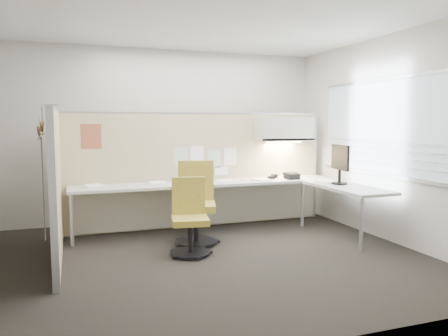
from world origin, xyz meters
name	(u,v)px	position (x,y,z in m)	size (l,w,h in m)	color
floor	(193,259)	(0.00, 0.00, -0.01)	(5.50, 4.50, 0.01)	black
ceiling	(191,16)	(0.00, 0.00, 2.80)	(5.50, 4.50, 0.01)	white
wall_back	(156,136)	(0.00, 2.25, 1.40)	(5.50, 0.02, 2.80)	beige
wall_front	(279,154)	(0.00, -2.25, 1.40)	(5.50, 0.02, 2.80)	beige
wall_right	(386,138)	(2.75, 0.00, 1.40)	(0.02, 4.50, 2.80)	beige
window_pane	(385,127)	(2.73, 0.00, 1.55)	(0.01, 2.80, 1.30)	#A4B1BE
partition_back	(199,170)	(0.55, 1.60, 0.88)	(4.10, 0.06, 1.75)	#C8B28A
partition_left	(56,186)	(-1.50, 0.50, 0.88)	(0.06, 2.20, 1.75)	#C8B28A
desk	(233,191)	(0.93, 1.13, 0.60)	(4.00, 2.07, 0.73)	beige
overhead_bin	(284,129)	(1.90, 1.39, 1.51)	(0.90, 0.36, 0.38)	beige
task_light_strip	(284,142)	(1.90, 1.39, 1.30)	(0.60, 0.06, 0.02)	#FFEABF
pinned_papers	(205,160)	(0.63, 1.57, 1.03)	(1.01, 0.00, 0.47)	#8CBF8C
poster	(91,136)	(-1.05, 1.57, 1.42)	(0.28, 0.00, 0.35)	#DA4D1B
chair_left	(196,205)	(0.23, 0.67, 0.51)	(0.63, 0.64, 1.08)	black
chair_right	(190,219)	(0.02, 0.21, 0.43)	(0.50, 0.51, 0.92)	black
monitor	(340,162)	(2.30, 0.42, 1.06)	(0.22, 0.53, 0.56)	black
phone	(291,176)	(1.93, 1.17, 0.78)	(0.22, 0.21, 0.12)	black
stapler	(271,178)	(1.63, 1.27, 0.76)	(0.14, 0.04, 0.05)	black
tape_dispenser	(274,176)	(1.74, 1.40, 0.76)	(0.10, 0.06, 0.06)	black
coat_hook	(41,142)	(-1.58, -0.50, 1.43)	(0.18, 0.42, 1.27)	silver
paper_stack_0	(94,186)	(-1.04, 1.30, 0.74)	(0.23, 0.30, 0.03)	white
paper_stack_1	(158,183)	(-0.15, 1.35, 0.74)	(0.23, 0.30, 0.02)	white
paper_stack_2	(187,182)	(0.26, 1.25, 0.75)	(0.23, 0.30, 0.03)	white
paper_stack_3	(224,181)	(0.85, 1.28, 0.74)	(0.23, 0.30, 0.01)	white
paper_stack_4	(261,180)	(1.42, 1.19, 0.74)	(0.23, 0.30, 0.02)	white
paper_stack_5	(327,181)	(2.27, 0.70, 0.74)	(0.23, 0.30, 0.02)	white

